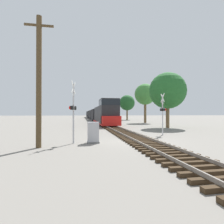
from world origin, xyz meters
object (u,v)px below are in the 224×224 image
at_px(tree_deep_background, 127,103).
at_px(tree_far_right, 168,91).
at_px(crossing_signal_near, 73,109).
at_px(freight_train, 93,114).
at_px(crossing_signal_far, 163,111).
at_px(relay_cabinet, 93,133).
at_px(utility_pole, 39,80).
at_px(tree_mid_background, 145,94).

bearing_deg(tree_deep_background, tree_far_right, -94.36).
distance_m(crossing_signal_near, tree_deep_background, 49.27).
xyz_separation_m(freight_train, crossing_signal_far, (3.65, -52.74, 0.58)).
xyz_separation_m(crossing_signal_near, tree_far_right, (13.79, 12.15, 3.22)).
distance_m(crossing_signal_near, relay_cabinet, 2.28).
xyz_separation_m(utility_pole, tree_deep_background, (18.49, 47.57, 1.66)).
height_order(crossing_signal_far, tree_far_right, tree_far_right).
xyz_separation_m(crossing_signal_near, utility_pole, (-2.09, -1.24, 1.81)).
bearing_deg(tree_deep_background, freight_train, 138.22).
height_order(crossing_signal_near, tree_mid_background, tree_mid_background).
xyz_separation_m(crossing_signal_far, tree_far_right, (4.98, 8.52, 3.26)).
height_order(freight_train, tree_deep_background, tree_deep_background).
relative_size(crossing_signal_near, relay_cabinet, 2.94).
relative_size(crossing_signal_near, tree_deep_background, 0.52).
height_order(freight_train, crossing_signal_far, freight_train).
bearing_deg(tree_mid_background, crossing_signal_near, -120.50).
bearing_deg(crossing_signal_far, relay_cabinet, 120.17).
relative_size(freight_train, crossing_signal_near, 19.77).
distance_m(relay_cabinet, tree_mid_background, 30.39).
height_order(freight_train, utility_pole, utility_pole).
bearing_deg(crossing_signal_far, freight_train, 7.69).
relative_size(crossing_signal_far, tree_mid_background, 0.46).
bearing_deg(freight_train, crossing_signal_far, -86.04).
bearing_deg(crossing_signal_far, crossing_signal_near, 116.14).
relative_size(crossing_signal_far, tree_deep_background, 0.49).
height_order(relay_cabinet, tree_mid_background, tree_mid_background).
height_order(crossing_signal_near, utility_pole, utility_pole).
xyz_separation_m(utility_pole, tree_far_right, (15.88, 13.40, 1.41)).
bearing_deg(tree_mid_background, tree_far_right, -96.80).
relative_size(crossing_signal_near, crossing_signal_far, 1.07).
xyz_separation_m(utility_pole, tree_mid_background, (17.57, 27.52, 2.40)).
relative_size(utility_pole, tree_mid_background, 0.91).
relative_size(crossing_signal_near, utility_pole, 0.54).
bearing_deg(tree_deep_background, utility_pole, -111.24).
distance_m(freight_train, tree_mid_background, 32.18).
relative_size(tree_far_right, tree_mid_background, 0.93).
distance_m(crossing_signal_far, relay_cabinet, 8.38).
bearing_deg(relay_cabinet, tree_deep_background, 72.14).
distance_m(freight_train, relay_cabinet, 56.53).
height_order(utility_pole, tree_mid_background, tree_mid_background).
relative_size(crossing_signal_near, tree_far_right, 0.53).
xyz_separation_m(freight_train, tree_mid_background, (10.32, -30.09, 4.83)).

